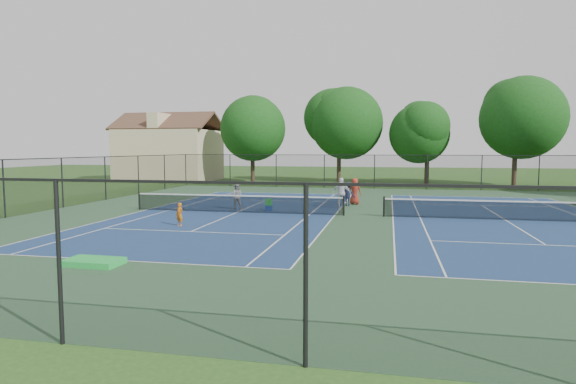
% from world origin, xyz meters
% --- Properties ---
extents(ground, '(140.00, 140.00, 0.00)m').
position_xyz_m(ground, '(0.00, 0.00, 0.00)').
color(ground, '#234716').
rests_on(ground, ground).
extents(court_pad, '(36.00, 36.00, 0.01)m').
position_xyz_m(court_pad, '(0.00, 0.00, 0.00)').
color(court_pad, '#294828').
rests_on(court_pad, ground).
extents(tennis_court_left, '(12.00, 23.83, 1.07)m').
position_xyz_m(tennis_court_left, '(-7.00, 0.00, 0.10)').
color(tennis_court_left, navy).
rests_on(tennis_court_left, ground).
extents(tennis_court_right, '(12.00, 23.83, 1.07)m').
position_xyz_m(tennis_court_right, '(7.00, 0.00, 0.10)').
color(tennis_court_right, navy).
rests_on(tennis_court_right, ground).
extents(perimeter_fence, '(36.08, 36.08, 3.02)m').
position_xyz_m(perimeter_fence, '(0.00, 0.00, 1.60)').
color(perimeter_fence, black).
rests_on(perimeter_fence, ground).
extents(tree_back_a, '(6.80, 6.80, 9.15)m').
position_xyz_m(tree_back_a, '(-13.00, 24.00, 6.04)').
color(tree_back_a, '#2D2116').
rests_on(tree_back_a, ground).
extents(tree_back_b, '(7.60, 7.60, 10.03)m').
position_xyz_m(tree_back_b, '(-4.00, 26.00, 6.60)').
color(tree_back_b, '#2D2116').
rests_on(tree_back_b, ground).
extents(tree_back_c, '(6.00, 6.00, 8.40)m').
position_xyz_m(tree_back_c, '(5.00, 25.00, 5.48)').
color(tree_back_c, '#2D2116').
rests_on(tree_back_c, ground).
extents(tree_back_d, '(7.80, 7.80, 10.37)m').
position_xyz_m(tree_back_d, '(13.00, 24.00, 6.82)').
color(tree_back_d, '#2D2116').
rests_on(tree_back_d, ground).
extents(clapboard_house, '(10.80, 8.10, 7.65)m').
position_xyz_m(clapboard_house, '(-23.00, 25.00, 3.09)').
color(clapboard_house, tan).
rests_on(clapboard_house, ground).
extents(child_player, '(0.46, 0.39, 1.07)m').
position_xyz_m(child_player, '(-8.15, -4.99, 0.54)').
color(child_player, orange).
rests_on(child_player, ground).
extents(instructor, '(0.89, 0.78, 1.54)m').
position_xyz_m(instructor, '(-7.50, 1.42, 0.77)').
color(instructor, '#99999C').
rests_on(instructor, ground).
extents(bystander_a, '(1.10, 0.51, 1.83)m').
position_xyz_m(bystander_a, '(-1.48, 3.15, 0.92)').
color(bystander_a, silver).
rests_on(bystander_a, ground).
extents(bystander_b, '(1.06, 0.72, 1.50)m').
position_xyz_m(bystander_b, '(-1.21, 4.38, 0.75)').
color(bystander_b, '#171A33').
rests_on(bystander_b, ground).
extents(bystander_c, '(0.91, 0.68, 1.69)m').
position_xyz_m(bystander_c, '(-0.84, 5.30, 0.84)').
color(bystander_c, maroon).
rests_on(bystander_c, ground).
extents(ball_crate, '(0.40, 0.31, 0.32)m').
position_xyz_m(ball_crate, '(-5.44, 1.06, 0.16)').
color(ball_crate, navy).
rests_on(ball_crate, ground).
extents(ball_hopper, '(0.37, 0.31, 0.38)m').
position_xyz_m(ball_hopper, '(-5.44, 1.06, 0.51)').
color(ball_hopper, green).
rests_on(ball_hopper, ball_crate).
extents(green_tarp, '(1.73, 1.01, 0.19)m').
position_xyz_m(green_tarp, '(-7.52, -12.55, 0.10)').
color(green_tarp, green).
rests_on(green_tarp, ground).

